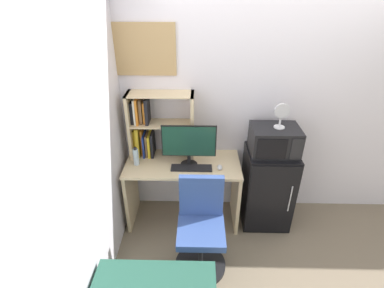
{
  "coord_description": "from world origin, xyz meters",
  "views": [
    {
      "loc": [
        -0.77,
        -2.91,
        2.46
      ],
      "look_at": [
        -0.83,
        -0.32,
        1.03
      ],
      "focal_mm": 26.95,
      "sensor_mm": 36.0,
      "label": 1
    }
  ],
  "objects": [
    {
      "name": "keyboard",
      "position": [
        -0.84,
        -0.4,
        0.79
      ],
      "size": [
        0.43,
        0.12,
        0.02
      ],
      "primitive_type": "cube",
      "color": "black",
      "rests_on": "desk"
    },
    {
      "name": "desk_chair",
      "position": [
        -0.74,
        -0.92,
        0.42
      ],
      "size": [
        0.5,
        0.5,
        0.95
      ],
      "color": "black",
      "rests_on": "ground_plane"
    },
    {
      "name": "computer_mouse",
      "position": [
        -0.54,
        -0.4,
        0.8
      ],
      "size": [
        0.05,
        0.09,
        0.04
      ],
      "primitive_type": "ellipsoid",
      "color": "silver",
      "rests_on": "desk"
    },
    {
      "name": "desk_fan",
      "position": [
        0.04,
        -0.29,
        1.36
      ],
      "size": [
        0.15,
        0.11,
        0.26
      ],
      "color": "silver",
      "rests_on": "microwave"
    },
    {
      "name": "microwave",
      "position": [
        0.01,
        -0.28,
        1.06
      ],
      "size": [
        0.49,
        0.38,
        0.29
      ],
      "color": "black",
      "rests_on": "mini_fridge"
    },
    {
      "name": "monitor",
      "position": [
        -0.86,
        -0.33,
        1.04
      ],
      "size": [
        0.56,
        0.18,
        0.46
      ],
      "color": "black",
      "rests_on": "desk"
    },
    {
      "name": "wall_left",
      "position": [
        -1.62,
        -1.6,
        1.3
      ],
      "size": [
        0.04,
        4.4,
        2.6
      ],
      "primitive_type": "cube",
      "color": "silver",
      "rests_on": "ground_plane"
    },
    {
      "name": "water_bottle",
      "position": [
        -1.43,
        -0.33,
        0.87
      ],
      "size": [
        0.06,
        0.06,
        0.2
      ],
      "color": "silver",
      "rests_on": "desk"
    },
    {
      "name": "wall_back",
      "position": [
        0.4,
        0.02,
        1.3
      ],
      "size": [
        6.4,
        0.04,
        2.6
      ],
      "primitive_type": "cube",
      "color": "silver",
      "rests_on": "ground_plane"
    },
    {
      "name": "wall_corkboard",
      "position": [
        -1.31,
        -0.01,
        1.91
      ],
      "size": [
        0.62,
        0.02,
        0.5
      ],
      "primitive_type": "cube",
      "color": "tan"
    },
    {
      "name": "hutch_bookshelf",
      "position": [
        -1.27,
        -0.12,
        1.14
      ],
      "size": [
        0.69,
        0.25,
        0.72
      ],
      "color": "beige",
      "rests_on": "desk"
    },
    {
      "name": "desk",
      "position": [
        -0.93,
        -0.29,
        0.54
      ],
      "size": [
        1.23,
        0.58,
        0.78
      ],
      "color": "beige",
      "rests_on": "ground_plane"
    },
    {
      "name": "mini_fridge",
      "position": [
        0.01,
        -0.29,
        0.46
      ],
      "size": [
        0.52,
        0.5,
        0.92
      ],
      "color": "black",
      "rests_on": "ground_plane"
    }
  ]
}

